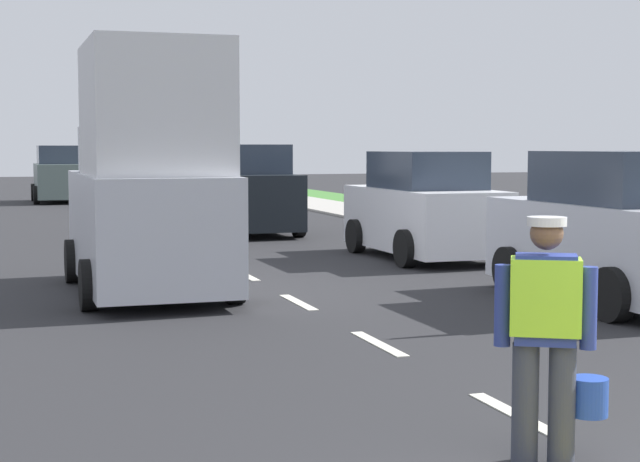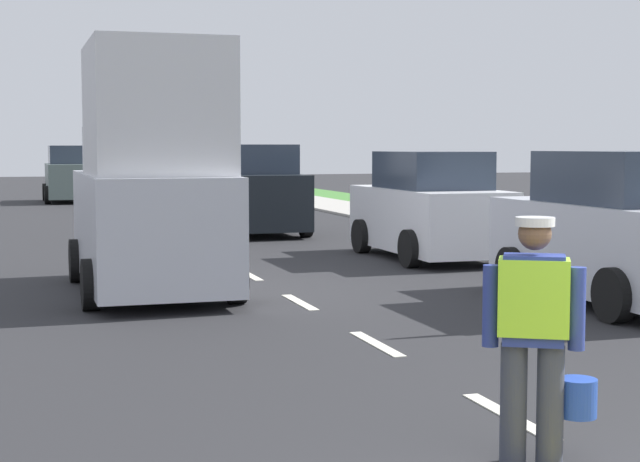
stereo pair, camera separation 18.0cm
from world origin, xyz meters
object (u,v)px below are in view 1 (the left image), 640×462
delivery_truck (149,183)px  car_oncoming_third (60,176)px  car_parked_curbside (617,233)px  car_outgoing_far (248,192)px  car_parked_far (424,209)px  road_worker (548,327)px

delivery_truck → car_oncoming_third: size_ratio=1.18×
delivery_truck → car_parked_curbside: size_ratio=1.11×
car_outgoing_far → car_parked_far: car_outgoing_far is taller
car_outgoing_far → car_oncoming_third: bearing=102.6°
car_parked_curbside → car_parked_far: 5.82m
delivery_truck → car_oncoming_third: 24.96m
road_worker → car_parked_far: 12.32m
road_worker → car_parked_curbside: car_parked_curbside is taller
car_oncoming_third → car_parked_curbside: car_oncoming_third is taller
car_oncoming_third → car_parked_far: bearing=-76.1°
car_outgoing_far → delivery_truck: bearing=-112.1°
car_outgoing_far → road_worker: bearing=-97.5°
delivery_truck → car_parked_curbside: delivery_truck is taller
car_parked_curbside → car_parked_far: size_ratio=1.00×
car_outgoing_far → car_parked_curbside: (2.18, -12.03, -0.05)m
car_parked_curbside → road_worker: bearing=-128.2°
road_worker → car_outgoing_far: 17.93m
delivery_truck → car_parked_curbside: (5.93, -2.79, -0.65)m
delivery_truck → car_outgoing_far: size_ratio=1.14×
delivery_truck → car_parked_far: (5.66, 3.03, -0.66)m
delivery_truck → car_parked_curbside: 6.58m
delivery_truck → car_outgoing_far: bearing=67.9°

